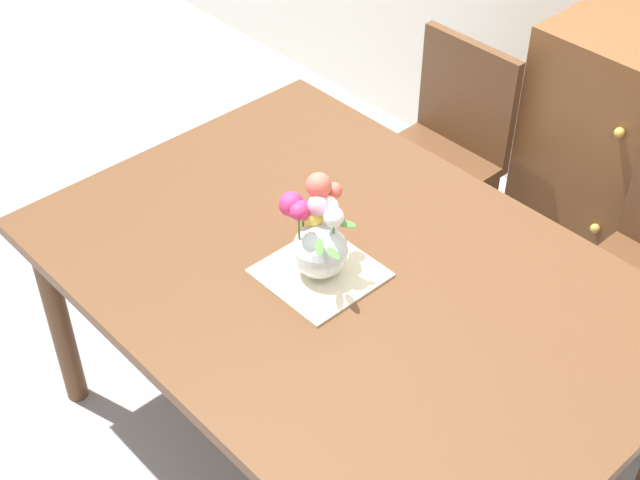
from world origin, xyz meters
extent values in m
plane|color=#939399|center=(0.00, 0.00, 0.00)|extent=(12.00, 12.00, 0.00)
cube|color=brown|center=(0.00, 0.00, 0.74)|extent=(1.70, 1.18, 0.04)
cylinder|color=brown|center=(-0.77, -0.51, 0.36)|extent=(0.07, 0.07, 0.72)
cylinder|color=brown|center=(-0.77, 0.51, 0.36)|extent=(0.07, 0.07, 0.72)
cube|color=brown|center=(-0.45, 0.85, 0.46)|extent=(0.42, 0.42, 0.04)
cylinder|color=brown|center=(-0.27, 0.67, 0.22)|extent=(0.04, 0.04, 0.44)
cylinder|color=brown|center=(-0.63, 0.67, 0.22)|extent=(0.04, 0.04, 0.44)
cylinder|color=brown|center=(-0.27, 1.03, 0.22)|extent=(0.04, 0.04, 0.44)
cylinder|color=brown|center=(-0.63, 1.03, 0.22)|extent=(0.04, 0.04, 0.44)
cube|color=brown|center=(-0.45, 1.04, 0.69)|extent=(0.42, 0.04, 0.42)
cylinder|color=brown|center=(0.27, 0.67, 0.22)|extent=(0.04, 0.04, 0.44)
cylinder|color=brown|center=(0.27, 1.03, 0.22)|extent=(0.04, 0.04, 0.44)
sphere|color=#B7933D|center=(0.13, 1.10, 0.78)|extent=(0.04, 0.04, 0.04)
sphere|color=#B7933D|center=(0.13, 1.10, 0.38)|extent=(0.04, 0.04, 0.04)
cube|color=beige|center=(-0.04, -0.06, 0.76)|extent=(0.29, 0.29, 0.01)
sphere|color=silver|center=(-0.04, -0.06, 0.84)|extent=(0.15, 0.15, 0.15)
sphere|color=white|center=(-0.02, -0.03, 0.96)|extent=(0.05, 0.05, 0.05)
cylinder|color=#478438|center=(-0.02, -0.03, 0.93)|extent=(0.01, 0.01, 0.07)
sphere|color=#D12D66|center=(-0.07, -0.10, 0.98)|extent=(0.05, 0.05, 0.05)
cylinder|color=#478438|center=(-0.07, -0.10, 0.94)|extent=(0.01, 0.01, 0.09)
sphere|color=#E55B4C|center=(-0.10, -0.01, 1.00)|extent=(0.07, 0.07, 0.07)
cylinder|color=#478438|center=(-0.10, -0.01, 0.95)|extent=(0.01, 0.01, 0.11)
sphere|color=#D12D66|center=(-0.15, -0.06, 0.94)|extent=(0.07, 0.07, 0.07)
cylinder|color=#478438|center=(-0.15, -0.06, 0.92)|extent=(0.01, 0.01, 0.04)
sphere|color=#EFD14C|center=(-0.08, -0.04, 0.93)|extent=(0.06, 0.06, 0.06)
cylinder|color=#478438|center=(-0.08, -0.04, 0.91)|extent=(0.01, 0.01, 0.03)
sphere|color=#E55B4C|center=(-0.10, 0.04, 0.96)|extent=(0.05, 0.05, 0.05)
cylinder|color=#478438|center=(-0.10, 0.04, 0.93)|extent=(0.01, 0.01, 0.07)
sphere|color=#EA9EBC|center=(-0.07, -0.04, 0.97)|extent=(0.06, 0.06, 0.06)
cylinder|color=#478438|center=(-0.07, -0.04, 0.93)|extent=(0.01, 0.01, 0.07)
sphere|color=white|center=(-0.07, -0.01, 0.95)|extent=(0.06, 0.06, 0.06)
cylinder|color=#478438|center=(-0.07, -0.01, 0.92)|extent=(0.01, 0.01, 0.05)
sphere|color=#D12D66|center=(-0.10, -0.06, 0.95)|extent=(0.05, 0.05, 0.05)
cylinder|color=#478438|center=(-0.10, -0.06, 0.92)|extent=(0.01, 0.01, 0.05)
ellipsoid|color=#478438|center=(0.04, -0.09, 0.91)|extent=(0.07, 0.05, 0.02)
ellipsoid|color=#478438|center=(0.00, -0.02, 0.94)|extent=(0.07, 0.06, 0.02)
ellipsoid|color=#478438|center=(0.01, -0.11, 0.92)|extent=(0.07, 0.07, 0.01)
camera|label=1|loc=(1.28, -1.27, 2.40)|focal=50.86mm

